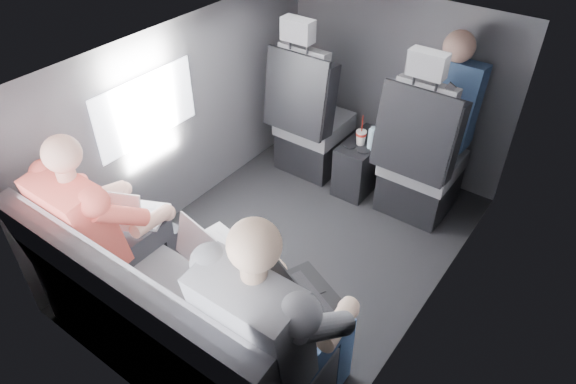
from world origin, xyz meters
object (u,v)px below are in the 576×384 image
Objects in this scene: center_console at (362,164)px; soda_cup at (361,137)px; front_seat_right at (419,164)px; rear_bench at (170,325)px; laptop_black at (299,298)px; passenger_front_right at (447,104)px; laptop_white at (130,213)px; passenger_rear_right at (275,326)px; front_seat_left at (310,125)px; laptop_silver at (213,248)px; water_bottle at (372,139)px; passenger_rear_left at (106,226)px.

soda_cup is at bearing -94.56° from center_console.
front_seat_right reaches higher than rear_bench.
laptop_black is 0.54× the size of passenger_front_right.
passenger_front_right is (0.47, 0.22, 0.55)m from center_console.
laptop_white is 1.10m from passenger_rear_right.
soda_cup is 1.71m from laptop_black.
rear_bench is at bearing -76.69° from front_seat_left.
laptop_silver is 0.58m from passenger_rear_right.
passenger_rear_right is (0.51, -1.79, 0.18)m from water_bottle.
passenger_rear_right is (0.60, -1.80, 0.20)m from soda_cup.
front_seat_right is 0.44m from passenger_front_right.
rear_bench is (-0.45, -1.90, -0.09)m from front_seat_right.
front_seat_left is 2.64× the size of center_console.
laptop_white is (-0.94, -1.66, 0.23)m from front_seat_right.
front_seat_right is 2.06m from passenger_rear_left.
rear_bench reaches higher than laptop_black.
passenger_rear_left is (-0.96, -1.81, 0.23)m from front_seat_right.
passenger_front_right is at bearing 29.66° from soda_cup.
laptop_silver is 1.91m from passenger_front_right.
laptop_black is (0.52, -0.01, 0.00)m from laptop_silver.
soda_cup is (0.45, -0.01, 0.06)m from front_seat_left.
center_console is 1.94m from rear_bench.
center_console is at bearing 91.88° from laptop_silver.
soda_cup is at bearing 90.13° from rear_bench.
front_seat_right is 0.37m from water_bottle.
soda_cup is 0.59× the size of laptop_white.
soda_cup is 0.18× the size of passenger_rear_right.
front_seat_right reaches higher than soda_cup.
front_seat_right reaches higher than laptop_silver.
rear_bench is at bearing -90.00° from center_console.
laptop_black reaches higher than laptop_silver.
center_console is at bearing 90.00° from rear_bench.
front_seat_right is (0.90, 0.00, 0.00)m from front_seat_left.
front_seat_right is 2.82× the size of laptop_black.
laptop_black is (0.49, -1.59, 0.15)m from water_bottle.
passenger_front_right reaches higher than center_console.
passenger_rear_left is at bearing 169.44° from rear_bench.
laptop_black reaches higher than center_console.
laptop_black is at bearing 26.90° from rear_bench.
front_seat_left is 1.82m from passenger_rear_left.
center_console is at bearing 73.86° from laptop_white.
soda_cup is 0.52× the size of laptop_black.
front_seat_right is 0.46m from soda_cup.
passenger_front_right reaches higher than laptop_silver.
laptop_black is 0.20m from passenger_rear_right.
front_seat_left is 1.00× the size of front_seat_right.
soda_cup is 1.90m from passenger_rear_right.
laptop_silver is at bearing 179.01° from laptop_black.
front_seat_right is at bearing 76.69° from rear_bench.
laptop_white is 0.14m from passenger_rear_left.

